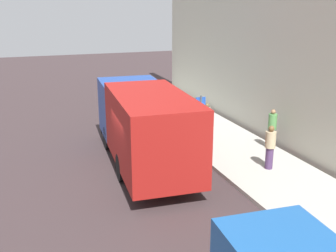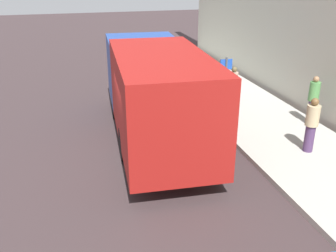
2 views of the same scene
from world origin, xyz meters
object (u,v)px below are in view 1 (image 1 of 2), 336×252
Objects in this scene: pedestrian_walking at (207,120)px; pedestrian_standing at (272,128)px; street_sign_post at (200,118)px; traffic_cone_orange at (177,120)px; large_utility_truck at (144,123)px; pedestrian_third at (270,146)px.

pedestrian_standing is at bearing -4.57° from pedestrian_walking.
traffic_cone_orange is at bearing 84.93° from street_sign_post.
large_utility_truck is 4.68× the size of pedestrian_standing.
pedestrian_walking is 3.04m from pedestrian_standing.
pedestrian_walking is 1.68m from street_sign_post.
pedestrian_walking is 2.70× the size of traffic_cone_orange.
traffic_cone_orange is at bearing -174.71° from pedestrian_standing.
pedestrian_standing reaches higher than pedestrian_walking.
pedestrian_standing is (5.65, -0.53, -0.67)m from large_utility_truck.
large_utility_truck reaches higher than pedestrian_standing.
pedestrian_walking is at bearing 29.16° from large_utility_truck.
pedestrian_third is at bearing -59.93° from street_sign_post.
traffic_cone_orange is at bearing 17.77° from pedestrian_third.
street_sign_post is (-1.64, 2.83, 0.53)m from pedestrian_third.
traffic_cone_orange is 0.26× the size of street_sign_post.
large_utility_truck reaches higher than traffic_cone_orange.
traffic_cone_orange is 3.83m from street_sign_post.
large_utility_truck is 5.71m from pedestrian_standing.
traffic_cone_orange is at bearing 57.44° from large_utility_truck.
pedestrian_third is (0.71, -4.12, -0.00)m from pedestrian_walking.
large_utility_truck is 4.83× the size of pedestrian_third.
large_utility_truck reaches higher than pedestrian_third.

